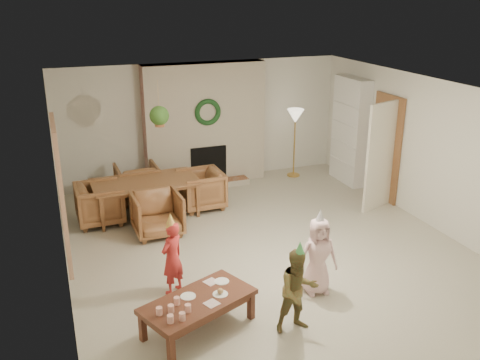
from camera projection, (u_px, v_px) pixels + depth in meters
name	position (u px, v px, depth m)	size (l,w,h in m)	color
floor	(266.00, 248.00, 8.37)	(7.00, 7.00, 0.00)	#B7B29E
ceiling	(269.00, 91.00, 7.53)	(7.00, 7.00, 0.00)	white
wall_back	(202.00, 122.00, 11.04)	(7.00, 7.00, 0.00)	silver
wall_front	(417.00, 290.00, 4.86)	(7.00, 7.00, 0.00)	silver
wall_left	(59.00, 199.00, 6.97)	(7.00, 7.00, 0.00)	silver
wall_right	(431.00, 153.00, 8.93)	(7.00, 7.00, 0.00)	silver
fireplace_mass	(205.00, 124.00, 10.86)	(2.50, 0.40, 2.50)	maroon
fireplace_hearth	(211.00, 184.00, 10.96)	(1.60, 0.30, 0.12)	brown
fireplace_firebox	(208.00, 164.00, 10.98)	(0.75, 0.12, 0.75)	black
fireplace_wreath	(208.00, 112.00, 10.56)	(0.54, 0.54, 0.10)	#163B1C
floor_lamp_base	(293.00, 175.00, 11.64)	(0.28, 0.28, 0.03)	gold
floor_lamp_post	(294.00, 145.00, 11.41)	(0.03, 0.03, 1.34)	gold
floor_lamp_shade	(295.00, 116.00, 11.19)	(0.36, 0.36, 0.30)	beige
bookshelf_carcass	(350.00, 131.00, 10.96)	(0.30, 1.00, 2.20)	white
bookshelf_shelf_a	(347.00, 161.00, 11.17)	(0.30, 0.92, 0.03)	white
bookshelf_shelf_b	(349.00, 143.00, 11.04)	(0.30, 0.92, 0.03)	white
bookshelf_shelf_c	(350.00, 124.00, 10.90)	(0.30, 0.92, 0.03)	white
bookshelf_shelf_d	(351.00, 105.00, 10.76)	(0.30, 0.92, 0.03)	white
books_row_lower	(351.00, 157.00, 10.98)	(0.20, 0.40, 0.24)	#AD3520
books_row_mid	(347.00, 136.00, 11.03)	(0.20, 0.44, 0.24)	#283A94
books_row_upper	(352.00, 119.00, 10.76)	(0.20, 0.36, 0.22)	gold
door_frame	(386.00, 148.00, 10.05)	(0.05, 0.86, 2.04)	brown
door_leaf	(381.00, 157.00, 9.60)	(0.05, 0.80, 2.00)	beige
curtain_panel	(61.00, 194.00, 7.16)	(0.06, 1.20, 2.00)	beige
dining_table	(147.00, 199.00, 9.47)	(1.86, 1.04, 0.65)	brown
dining_chair_near	(157.00, 214.00, 8.75)	(0.77, 0.79, 0.72)	brown
dining_chair_far	(137.00, 182.00, 10.17)	(0.77, 0.79, 0.72)	brown
dining_chair_left	(100.00, 204.00, 9.17)	(0.77, 0.79, 0.72)	brown
dining_chair_right	(201.00, 189.00, 9.82)	(0.77, 0.79, 0.72)	brown
hanging_plant_cord	(159.00, 102.00, 8.55)	(0.01, 0.01, 0.70)	tan
hanging_plant_pot	(160.00, 123.00, 8.66)	(0.16, 0.16, 0.12)	brown
hanging_plant_foliage	(159.00, 116.00, 8.62)	(0.32, 0.32, 0.32)	#28511B
coffee_table_top	(198.00, 301.00, 6.25)	(1.35, 0.67, 0.06)	#592D1D
coffee_table_apron	(198.00, 307.00, 6.28)	(1.24, 0.57, 0.08)	#592D1D
coffee_leg_fl	(171.00, 349.00, 5.74)	(0.07, 0.07, 0.35)	#592D1D
coffee_leg_fr	(251.00, 306.00, 6.53)	(0.07, 0.07, 0.35)	#592D1D
coffee_leg_bl	(143.00, 327.00, 6.12)	(0.07, 0.07, 0.35)	#592D1D
coffee_leg_br	(222.00, 289.00, 6.91)	(0.07, 0.07, 0.35)	#592D1D
cup_a	(170.00, 319.00, 5.79)	(0.07, 0.07, 0.09)	white
cup_b	(159.00, 311.00, 5.93)	(0.07, 0.07, 0.09)	white
cup_c	(182.00, 316.00, 5.83)	(0.07, 0.07, 0.09)	white
cup_d	(171.00, 309.00, 5.97)	(0.07, 0.07, 0.09)	white
cup_e	(188.00, 308.00, 5.98)	(0.07, 0.07, 0.09)	white
cup_f	(177.00, 301.00, 6.12)	(0.07, 0.07, 0.09)	white
plate_a	(188.00, 296.00, 6.29)	(0.19, 0.19, 0.01)	white
plate_b	(220.00, 294.00, 6.34)	(0.19, 0.19, 0.01)	white
plate_c	(222.00, 281.00, 6.62)	(0.19, 0.19, 0.01)	white
food_scoop	(220.00, 291.00, 6.33)	(0.07, 0.07, 0.07)	tan
napkin_left	(212.00, 303.00, 6.15)	(0.16, 0.16, 0.01)	#DFA5A9
napkin_right	(211.00, 282.00, 6.60)	(0.16, 0.16, 0.01)	#DFA5A9
child_red	(172.00, 258.00, 7.00)	(0.37, 0.24, 1.02)	red
party_hat_red	(170.00, 220.00, 6.81)	(0.14, 0.14, 0.19)	#D6E04A
child_plaid	(298.00, 291.00, 6.21)	(0.51, 0.40, 1.05)	brown
party_hat_plaid	(300.00, 248.00, 6.01)	(0.12, 0.12, 0.17)	#51BD61
child_pink	(318.00, 256.00, 7.00)	(0.52, 0.34, 1.07)	beige
party_hat_pink	(320.00, 216.00, 6.80)	(0.14, 0.14, 0.19)	#B1B0B7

